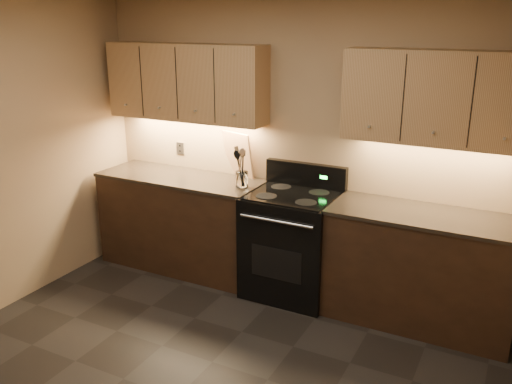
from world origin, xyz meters
The scene contains 13 objects.
wall_back centered at (0.00, 2.00, 1.30)m, with size 4.00×0.04×2.60m, color tan.
counter_left centered at (-1.10, 1.70, 0.47)m, with size 1.62×0.62×0.93m.
counter_right centered at (1.18, 1.70, 0.47)m, with size 1.46×0.62×0.93m.
stove centered at (0.08, 1.68, 0.48)m, with size 0.76×0.68×1.14m.
upper_cab_left centered at (-1.10, 1.85, 1.80)m, with size 1.60×0.30×0.70m, color tan.
upper_cab_right centered at (1.18, 1.85, 1.80)m, with size 1.44×0.30×0.70m, color tan.
outlet_plate centered at (-1.30, 1.99, 1.12)m, with size 0.09×0.01×0.12m, color #B2B5BA.
utensil_crock centered at (-0.42, 1.68, 0.99)m, with size 0.12×0.12×0.14m.
cutting_board centered at (-0.61, 1.95, 1.14)m, with size 0.34×0.02×0.43m, color tan.
wooden_spoon centered at (-0.46, 1.66, 1.11)m, with size 0.06×0.06×0.33m, color tan, non-canonical shape.
black_spoon centered at (-0.43, 1.70, 1.11)m, with size 0.06×0.06×0.32m, color black, non-canonical shape.
black_turner centered at (-0.40, 1.66, 1.11)m, with size 0.08×0.08×0.32m, color black, non-canonical shape.
steel_spatula centered at (-0.38, 1.68, 1.13)m, with size 0.08×0.08×0.37m, color silver, non-canonical shape.
Camera 1 is at (1.81, -2.39, 2.37)m, focal length 38.00 mm.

